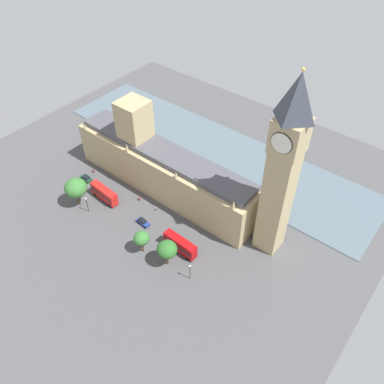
{
  "coord_description": "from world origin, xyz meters",
  "views": [
    {
      "loc": [
        67.05,
        66.33,
        88.58
      ],
      "look_at": [
        1.0,
        13.32,
        8.49
      ],
      "focal_mm": 36.95,
      "sensor_mm": 36.0,
      "label": 1
    }
  ],
  "objects_px": {
    "double_decker_bus_far_end": "(180,245)",
    "parliament_building": "(161,166)",
    "plane_tree_midblock": "(142,238)",
    "double_decker_bus_near_tower": "(104,193)",
    "plane_tree_corner": "(167,249)",
    "car_blue_under_trees": "(143,222)",
    "street_lamp_slot_11": "(87,202)",
    "car_dark_green_kerbside": "(86,178)",
    "pedestrian_trailing": "(139,199)",
    "pedestrian_opposite_hall": "(157,209)",
    "street_lamp_slot_10": "(190,269)",
    "clock_tower": "(283,169)",
    "plane_tree_leading": "(76,188)",
    "pedestrian_by_river_gate": "(93,171)"
  },
  "relations": [
    {
      "from": "parliament_building",
      "to": "double_decker_bus_far_end",
      "type": "xyz_separation_m",
      "value": [
        16.83,
        21.83,
        -5.93
      ]
    },
    {
      "from": "parliament_building",
      "to": "plane_tree_leading",
      "type": "relative_size",
      "value": 6.61
    },
    {
      "from": "parliament_building",
      "to": "street_lamp_slot_11",
      "type": "distance_m",
      "value": 25.43
    },
    {
      "from": "clock_tower",
      "to": "parliament_building",
      "type": "bearing_deg",
      "value": -88.76
    },
    {
      "from": "car_blue_under_trees",
      "to": "pedestrian_trailing",
      "type": "height_order",
      "value": "car_blue_under_trees"
    },
    {
      "from": "double_decker_bus_near_tower",
      "to": "plane_tree_midblock",
      "type": "bearing_deg",
      "value": 76.11
    },
    {
      "from": "pedestrian_opposite_hall",
      "to": "street_lamp_slot_11",
      "type": "relative_size",
      "value": 0.26
    },
    {
      "from": "double_decker_bus_near_tower",
      "to": "double_decker_bus_far_end",
      "type": "distance_m",
      "value": 32.04
    },
    {
      "from": "double_decker_bus_far_end",
      "to": "pedestrian_opposite_hall",
      "type": "xyz_separation_m",
      "value": [
        -7.4,
        -15.83,
        -1.95
      ]
    },
    {
      "from": "car_dark_green_kerbside",
      "to": "pedestrian_trailing",
      "type": "distance_m",
      "value": 21.2
    },
    {
      "from": "car_blue_under_trees",
      "to": "parliament_building",
      "type": "bearing_deg",
      "value": -154.62
    },
    {
      "from": "car_dark_green_kerbside",
      "to": "car_blue_under_trees",
      "type": "distance_m",
      "value": 28.86
    },
    {
      "from": "car_blue_under_trees",
      "to": "plane_tree_leading",
      "type": "bearing_deg",
      "value": -70.3
    },
    {
      "from": "parliament_building",
      "to": "plane_tree_corner",
      "type": "distance_m",
      "value": 31.55
    },
    {
      "from": "car_blue_under_trees",
      "to": "double_decker_bus_far_end",
      "type": "height_order",
      "value": "double_decker_bus_far_end"
    },
    {
      "from": "clock_tower",
      "to": "car_dark_green_kerbside",
      "type": "height_order",
      "value": "clock_tower"
    },
    {
      "from": "street_lamp_slot_10",
      "to": "plane_tree_midblock",
      "type": "bearing_deg",
      "value": -85.7
    },
    {
      "from": "parliament_building",
      "to": "car_blue_under_trees",
      "type": "relative_size",
      "value": 14.72
    },
    {
      "from": "parliament_building",
      "to": "pedestrian_by_river_gate",
      "type": "relative_size",
      "value": 41.9
    },
    {
      "from": "car_dark_green_kerbside",
      "to": "pedestrian_by_river_gate",
      "type": "xyz_separation_m",
      "value": [
        -4.11,
        -1.05,
        -0.18
      ]
    },
    {
      "from": "clock_tower",
      "to": "pedestrian_trailing",
      "type": "bearing_deg",
      "value": -75.81
    },
    {
      "from": "car_dark_green_kerbside",
      "to": "street_lamp_slot_11",
      "type": "xyz_separation_m",
      "value": [
        9.18,
        11.98,
        3.22
      ]
    },
    {
      "from": "car_blue_under_trees",
      "to": "pedestrian_by_river_gate",
      "type": "xyz_separation_m",
      "value": [
        -6.54,
        -29.81,
        -0.18
      ]
    },
    {
      "from": "car_dark_green_kerbside",
      "to": "plane_tree_leading",
      "type": "bearing_deg",
      "value": -138.59
    },
    {
      "from": "double_decker_bus_near_tower",
      "to": "plane_tree_midblock",
      "type": "relative_size",
      "value": 1.44
    },
    {
      "from": "double_decker_bus_near_tower",
      "to": "double_decker_bus_far_end",
      "type": "relative_size",
      "value": 1.01
    },
    {
      "from": "double_decker_bus_near_tower",
      "to": "pedestrian_opposite_hall",
      "type": "distance_m",
      "value": 17.59
    },
    {
      "from": "plane_tree_midblock",
      "to": "street_lamp_slot_10",
      "type": "height_order",
      "value": "plane_tree_midblock"
    },
    {
      "from": "car_blue_under_trees",
      "to": "plane_tree_midblock",
      "type": "height_order",
      "value": "plane_tree_midblock"
    },
    {
      "from": "clock_tower",
      "to": "plane_tree_midblock",
      "type": "xyz_separation_m",
      "value": [
        24.33,
        -25.95,
        -22.26
      ]
    },
    {
      "from": "pedestrian_trailing",
      "to": "plane_tree_leading",
      "type": "bearing_deg",
      "value": -77.15
    },
    {
      "from": "double_decker_bus_far_end",
      "to": "street_lamp_slot_10",
      "type": "relative_size",
      "value": 1.89
    },
    {
      "from": "clock_tower",
      "to": "street_lamp_slot_10",
      "type": "relative_size",
      "value": 9.59
    },
    {
      "from": "double_decker_bus_far_end",
      "to": "pedestrian_opposite_hall",
      "type": "height_order",
      "value": "double_decker_bus_far_end"
    },
    {
      "from": "plane_tree_corner",
      "to": "street_lamp_slot_11",
      "type": "height_order",
      "value": "plane_tree_corner"
    },
    {
      "from": "plane_tree_corner",
      "to": "plane_tree_midblock",
      "type": "relative_size",
      "value": 1.16
    },
    {
      "from": "parliament_building",
      "to": "street_lamp_slot_10",
      "type": "relative_size",
      "value": 11.76
    },
    {
      "from": "clock_tower",
      "to": "plane_tree_midblock",
      "type": "bearing_deg",
      "value": -46.84
    },
    {
      "from": "parliament_building",
      "to": "pedestrian_opposite_hall",
      "type": "distance_m",
      "value": 13.67
    },
    {
      "from": "clock_tower",
      "to": "street_lamp_slot_10",
      "type": "distance_m",
      "value": 34.59
    },
    {
      "from": "plane_tree_midblock",
      "to": "street_lamp_slot_11",
      "type": "xyz_separation_m",
      "value": [
        -0.59,
        -23.87,
        -1.32
      ]
    },
    {
      "from": "double_decker_bus_near_tower",
      "to": "plane_tree_corner",
      "type": "bearing_deg",
      "value": 82.17
    },
    {
      "from": "parliament_building",
      "to": "street_lamp_slot_10",
      "type": "bearing_deg",
      "value": 53.16
    },
    {
      "from": "double_decker_bus_far_end",
      "to": "pedestrian_by_river_gate",
      "type": "xyz_separation_m",
      "value": [
        -7.23,
        -45.02,
        -1.93
      ]
    },
    {
      "from": "double_decker_bus_far_end",
      "to": "parliament_building",
      "type": "bearing_deg",
      "value": -125.68
    },
    {
      "from": "clock_tower",
      "to": "car_dark_green_kerbside",
      "type": "xyz_separation_m",
      "value": [
        14.56,
        -61.8,
        -26.8
      ]
    },
    {
      "from": "plane_tree_corner",
      "to": "street_lamp_slot_10",
      "type": "relative_size",
      "value": 1.53
    },
    {
      "from": "plane_tree_leading",
      "to": "street_lamp_slot_11",
      "type": "bearing_deg",
      "value": 85.59
    },
    {
      "from": "car_blue_under_trees",
      "to": "car_dark_green_kerbside",
      "type": "bearing_deg",
      "value": -91.74
    },
    {
      "from": "plane_tree_midblock",
      "to": "double_decker_bus_near_tower",
      "type": "bearing_deg",
      "value": -107.36
    }
  ]
}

